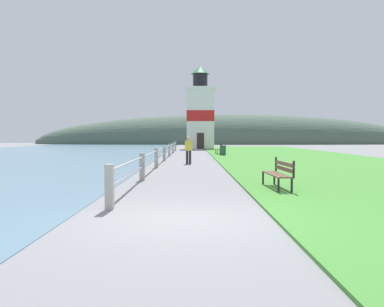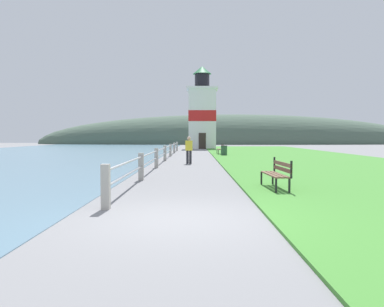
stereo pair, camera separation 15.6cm
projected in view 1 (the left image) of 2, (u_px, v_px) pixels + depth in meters
The scene contains 9 objects.
ground_plane at pixel (184, 220), 7.24m from camera, with size 160.00×160.00×0.00m, color slate.
grass_verge at pixel (298, 158), 26.85m from camera, with size 12.00×58.97×0.06m.
seawall_railing at pixel (165, 152), 24.41m from camera, with size 0.18×32.59×1.00m.
park_bench_near at pixel (280, 172), 11.19m from camera, with size 0.55×1.89×0.94m.
park_bench_midway at pixel (221, 148), 32.50m from camera, with size 0.50×1.69×0.94m.
lighthouse at pixel (201, 114), 48.25m from camera, with size 3.96×3.96×10.56m.
person_strolling at pixel (190, 149), 21.72m from camera, with size 0.42×0.27×1.58m.
trash_bin at pixel (224, 151), 30.45m from camera, with size 0.54×0.54×0.84m.
distant_hillside at pixel (231, 144), 76.45m from camera, with size 80.00×16.00×12.00m.
Camera 1 is at (0.17, -7.17, 1.62)m, focal length 35.00 mm.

